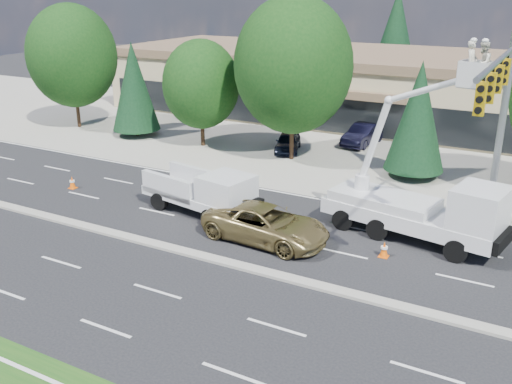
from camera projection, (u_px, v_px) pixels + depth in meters
The scene contains 21 objects.
ground at pixel (204, 258), 24.04m from camera, with size 140.00×140.00×0.00m, color black.
concrete_apron at pixel (359, 147), 40.55m from camera, with size 140.00×22.00×0.01m, color gray.
road_median at pixel (204, 257), 24.02m from camera, with size 120.00×0.55×0.12m, color gray.
strip_mall at pixel (400, 86), 47.82m from camera, with size 50.40×15.40×5.50m.
tree_front_a at pixel (72, 56), 44.37m from camera, with size 6.94×6.94×9.63m.
tree_front_b at pixel (134, 86), 42.32m from camera, with size 3.56×3.56×7.02m.
tree_front_c at pixel (201, 84), 39.42m from camera, with size 5.38×5.38×7.46m.
tree_front_d at pixel (293, 65), 35.69m from camera, with size 7.51×7.51×10.41m.
tree_front_e at pixel (418, 116), 32.92m from camera, with size 3.49×3.49×6.88m.
tree_back_a at pixel (274, 37), 65.01m from camera, with size 4.94×4.94×9.74m.
tree_back_b at pixel (395, 38), 58.56m from camera, with size 5.42×5.42×10.69m.
signal_mast at pixel (500, 109), 23.29m from camera, with size 2.76×10.16×9.00m.
utility_pickup at pixel (205, 196), 28.30m from camera, with size 6.34×3.26×2.32m.
bucket_truck at pixel (427, 201), 24.93m from camera, with size 8.22×3.71×8.93m.
traffic_cone_a at pixel (72, 183), 32.16m from camera, with size 0.40×0.40×0.70m.
traffic_cone_b at pixel (209, 216), 27.50m from camera, with size 0.40×0.40×0.70m.
traffic_cone_c at pixel (240, 219), 27.13m from camera, with size 0.40×0.40×0.70m.
traffic_cone_d at pixel (384, 249), 24.03m from camera, with size 0.40×0.40×0.70m.
minivan at pixel (266, 224), 25.41m from camera, with size 2.67×5.78×1.61m, color olive.
parked_car_west at pixel (288, 142), 39.27m from camera, with size 1.57×3.89×1.33m, color black.
parked_car_east at pixel (363, 134), 40.88m from camera, with size 1.59×4.55×1.50m, color black.
Camera 1 is at (12.26, -17.97, 10.83)m, focal length 40.00 mm.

